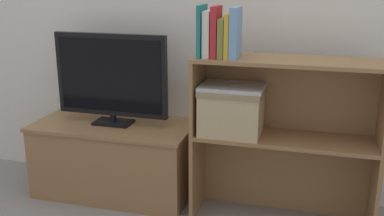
{
  "coord_description": "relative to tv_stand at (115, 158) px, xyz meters",
  "views": [
    {
      "loc": [
        0.62,
        -2.07,
        1.28
      ],
      "look_at": [
        0.0,
        0.15,
        0.6
      ],
      "focal_mm": 42.0,
      "sensor_mm": 36.0,
      "label": 1
    }
  ],
  "objects": [
    {
      "name": "bookshelf_lower_tier",
      "position": [
        1.0,
        -0.01,
        0.08
      ],
      "size": [
        0.94,
        0.3,
        0.48
      ],
      "color": "olive",
      "rests_on": "ground_plane"
    },
    {
      "name": "laptop",
      "position": [
        0.72,
        -0.09,
        0.51
      ],
      "size": [
        0.33,
        0.24,
        0.02
      ],
      "color": "#BCBCC1",
      "rests_on": "storage_basket_left"
    },
    {
      "name": "bookshelf_upper_tier",
      "position": [
        1.0,
        -0.02,
        0.52
      ],
      "size": [
        0.94,
        0.3,
        0.4
      ],
      "color": "olive",
      "rests_on": "bookshelf_lower_tier"
    },
    {
      "name": "tv",
      "position": [
        0.0,
        -0.0,
        0.5
      ],
      "size": [
        0.67,
        0.14,
        0.53
      ],
      "color": "black",
      "rests_on": "tv_stand"
    },
    {
      "name": "tv_stand",
      "position": [
        0.0,
        0.0,
        0.0
      ],
      "size": [
        0.94,
        0.47,
        0.44
      ],
      "color": "olive",
      "rests_on": "ground_plane"
    },
    {
      "name": "book_skyblue",
      "position": [
        0.74,
        -0.12,
        0.79
      ],
      "size": [
        0.04,
        0.16,
        0.25
      ],
      "color": "#709ECC",
      "rests_on": "bookshelf_upper_tier"
    },
    {
      "name": "book_crimson",
      "position": [
        0.64,
        -0.12,
        0.79
      ],
      "size": [
        0.03,
        0.14,
        0.25
      ],
      "color": "#B22328",
      "rests_on": "bookshelf_upper_tier"
    },
    {
      "name": "book_olive",
      "position": [
        0.67,
        -0.12,
        0.76
      ],
      "size": [
        0.03,
        0.14,
        0.19
      ],
      "color": "olive",
      "rests_on": "bookshelf_upper_tier"
    },
    {
      "name": "storage_basket_left",
      "position": [
        0.72,
        -0.09,
        0.39
      ],
      "size": [
        0.32,
        0.27,
        0.24
      ],
      "color": "tan",
      "rests_on": "bookshelf_lower_tier"
    },
    {
      "name": "book_ivory",
      "position": [
        0.6,
        -0.12,
        0.78
      ],
      "size": [
        0.04,
        0.13,
        0.23
      ],
      "color": "silver",
      "rests_on": "bookshelf_upper_tier"
    },
    {
      "name": "book_mustard",
      "position": [
        0.7,
        -0.12,
        0.77
      ],
      "size": [
        0.02,
        0.16,
        0.22
      ],
      "color": "gold",
      "rests_on": "bookshelf_upper_tier"
    },
    {
      "name": "book_teal",
      "position": [
        0.57,
        -0.12,
        0.79
      ],
      "size": [
        0.02,
        0.15,
        0.26
      ],
      "color": "#1E7075",
      "rests_on": "bookshelf_upper_tier"
    }
  ]
}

